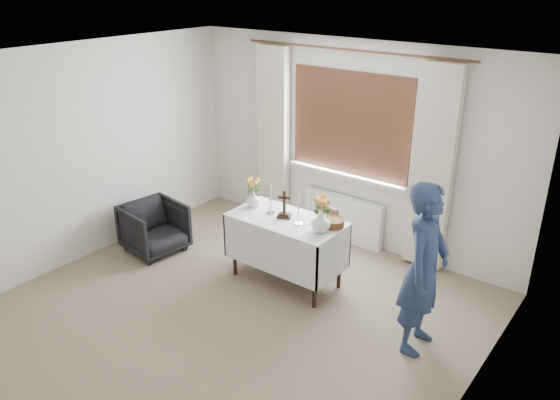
% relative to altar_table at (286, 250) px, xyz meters
% --- Properties ---
extents(ground, '(5.00, 5.00, 0.00)m').
position_rel_altar_table_xyz_m(ground, '(-0.03, -1.18, -0.38)').
color(ground, '#86755D').
rests_on(ground, ground).
extents(altar_table, '(1.24, 0.64, 0.76)m').
position_rel_altar_table_xyz_m(altar_table, '(0.00, 0.00, 0.00)').
color(altar_table, white).
rests_on(altar_table, ground).
extents(wooden_chair, '(0.48, 0.48, 0.84)m').
position_rel_altar_table_xyz_m(wooden_chair, '(0.19, 0.27, 0.04)').
color(wooden_chair, '#4E2A1A').
rests_on(wooden_chair, ground).
extents(armchair, '(0.76, 0.74, 0.62)m').
position_rel_altar_table_xyz_m(armchair, '(-1.70, -0.40, -0.07)').
color(armchair, black).
rests_on(armchair, ground).
extents(person, '(0.43, 0.61, 1.61)m').
position_rel_altar_table_xyz_m(person, '(1.63, -0.17, 0.42)').
color(person, navy).
rests_on(person, ground).
extents(radiator, '(1.10, 0.10, 0.60)m').
position_rel_altar_table_xyz_m(radiator, '(-0.03, 1.24, -0.08)').
color(radiator, silver).
rests_on(radiator, ground).
extents(wooden_cross, '(0.17, 0.15, 0.31)m').
position_rel_altar_table_xyz_m(wooden_cross, '(-0.04, 0.01, 0.54)').
color(wooden_cross, black).
rests_on(wooden_cross, altar_table).
extents(candlestick_left, '(0.11, 0.11, 0.34)m').
position_rel_altar_table_xyz_m(candlestick_left, '(-0.21, 0.01, 0.55)').
color(candlestick_left, silver).
rests_on(candlestick_left, altar_table).
extents(candlestick_right, '(0.11, 0.11, 0.33)m').
position_rel_altar_table_xyz_m(candlestick_right, '(0.18, -0.03, 0.54)').
color(candlestick_right, silver).
rests_on(candlestick_right, altar_table).
extents(flower_vase_left, '(0.21, 0.21, 0.17)m').
position_rel_altar_table_xyz_m(flower_vase_left, '(-0.49, 0.04, 0.47)').
color(flower_vase_left, white).
rests_on(flower_vase_left, altar_table).
extents(flower_vase_right, '(0.25, 0.25, 0.21)m').
position_rel_altar_table_xyz_m(flower_vase_right, '(0.46, -0.03, 0.49)').
color(flower_vase_right, white).
rests_on(flower_vase_right, altar_table).
extents(wicker_basket, '(0.27, 0.27, 0.08)m').
position_rel_altar_table_xyz_m(wicker_basket, '(0.50, 0.15, 0.42)').
color(wicker_basket, brown).
rests_on(wicker_basket, altar_table).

